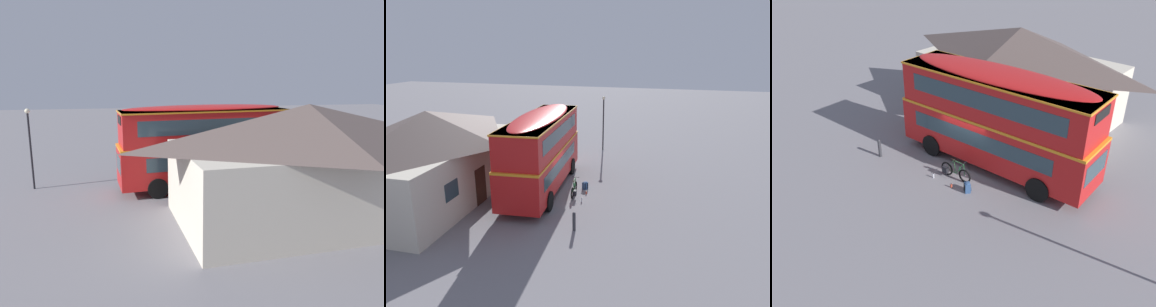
{
  "view_description": "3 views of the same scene",
  "coord_description": "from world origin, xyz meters",
  "views": [
    {
      "loc": [
        5.81,
        20.0,
        6.16
      ],
      "look_at": [
        1.17,
        -1.24,
        1.6
      ],
      "focal_mm": 32.91,
      "sensor_mm": 36.0,
      "label": 1
    },
    {
      "loc": [
        -18.95,
        -7.14,
        8.57
      ],
      "look_at": [
        1.74,
        -1.23,
        2.2
      ],
      "focal_mm": 33.87,
      "sensor_mm": 36.0,
      "label": 2
    },
    {
      "loc": [
        11.56,
        -12.4,
        10.53
      ],
      "look_at": [
        1.07,
        -1.6,
        1.73
      ],
      "focal_mm": 38.09,
      "sensor_mm": 36.0,
      "label": 3
    }
  ],
  "objects": [
    {
      "name": "water_bottle_clear_plastic",
      "position": [
        -0.44,
        -2.08,
        0.12
      ],
      "size": [
        0.07,
        0.07,
        0.25
      ],
      "color": "silver",
      "rests_on": "ground"
    },
    {
      "name": "street_lamp",
      "position": [
        10.55,
        -0.95,
        2.85
      ],
      "size": [
        0.28,
        0.28,
        4.62
      ],
      "color": "black",
      "rests_on": "ground"
    },
    {
      "name": "double_decker_bus",
      "position": [
        0.86,
        0.79,
        2.64
      ],
      "size": [
        10.02,
        3.38,
        4.79
      ],
      "color": "black",
      "rests_on": "ground"
    },
    {
      "name": "touring_bicycle",
      "position": [
        0.27,
        -1.41,
        0.37
      ],
      "size": [
        1.72,
        0.57,
        1.0
      ],
      "color": "black",
      "rests_on": "ground"
    },
    {
      "name": "water_bottle_red_squeeze",
      "position": [
        0.71,
        -2.05,
        0.1
      ],
      "size": [
        0.08,
        0.08,
        0.21
      ],
      "color": "#D84C33",
      "rests_on": "ground"
    },
    {
      "name": "pub_building",
      "position": [
        -2.25,
        6.42,
        2.64
      ],
      "size": [
        11.75,
        6.92,
        5.16
      ],
      "color": "beige",
      "rests_on": "ground"
    },
    {
      "name": "ground_plane",
      "position": [
        0.0,
        0.0,
        0.0
      ],
      "size": [
        120.0,
        120.0,
        0.0
      ],
      "primitive_type": "plane",
      "color": "slate"
    },
    {
      "name": "backpack_on_ground",
      "position": [
        1.45,
        -1.78,
        0.26
      ],
      "size": [
        0.39,
        0.38,
        0.5
      ],
      "color": "#2D4C7A",
      "rests_on": "ground"
    },
    {
      "name": "kerb_bollard",
      "position": [
        -3.83,
        -2.62,
        0.5
      ],
      "size": [
        0.16,
        0.16,
        0.97
      ],
      "color": "#333338",
      "rests_on": "ground"
    }
  ]
}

